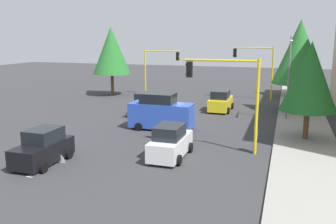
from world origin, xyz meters
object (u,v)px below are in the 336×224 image
at_px(traffic_signal_near_left, 227,86).
at_px(car_black, 43,148).
at_px(pedestrian_crossing, 255,138).
at_px(car_white, 170,143).
at_px(tree_roadside_far, 292,57).
at_px(traffic_signal_far_left, 256,62).
at_px(car_green, 146,105).
at_px(car_yellow, 221,101).
at_px(tree_opposite_side, 111,51).
at_px(tree_roadside_mid, 299,52).
at_px(traffic_signal_far_right, 159,63).
at_px(tree_roadside_near, 310,77).
at_px(street_lamp_curbside, 289,70).
at_px(delivery_van_blue, 161,113).

xyz_separation_m(traffic_signal_near_left, car_black, (5.40, -9.27, -3.15)).
bearing_deg(car_black, pedestrian_crossing, 117.15).
relative_size(traffic_signal_near_left, pedestrian_crossing, 3.37).
bearing_deg(car_white, tree_roadside_far, 165.71).
xyz_separation_m(traffic_signal_far_left, pedestrian_crossing, (19.74, 1.74, -3.27)).
bearing_deg(traffic_signal_near_left, car_green, -135.19).
bearing_deg(car_yellow, tree_opposite_side, -111.07).
distance_m(car_green, pedestrian_crossing, 13.51).
bearing_deg(traffic_signal_near_left, tree_roadside_mid, 162.94).
height_order(traffic_signal_far_right, car_black, traffic_signal_far_right).
bearing_deg(pedestrian_crossing, traffic_signal_far_left, -174.97).
bearing_deg(traffic_signal_far_left, tree_roadside_near, 16.58).
relative_size(traffic_signal_far_right, car_black, 1.42).
xyz_separation_m(traffic_signal_near_left, street_lamp_curbside, (-9.61, 3.50, 0.30)).
bearing_deg(traffic_signal_far_right, tree_roadside_far, 104.78).
height_order(traffic_signal_far_left, car_white, traffic_signal_far_left).
distance_m(tree_roadside_near, delivery_van_blue, 10.86).
relative_size(traffic_signal_far_right, tree_roadside_near, 0.81).
height_order(traffic_signal_far_left, tree_opposite_side, tree_opposite_side).
xyz_separation_m(traffic_signal_far_right, tree_roadside_mid, (6.00, 15.66, 1.74)).
xyz_separation_m(car_green, pedestrian_crossing, (8.52, 10.49, 0.01)).
bearing_deg(delivery_van_blue, traffic_signal_far_left, 160.59).
bearing_deg(tree_opposite_side, car_green, 40.89).
bearing_deg(car_yellow, traffic_signal_near_left, 11.42).
height_order(car_green, car_black, same).
xyz_separation_m(delivery_van_blue, car_black, (9.40, -3.66, -0.39)).
distance_m(tree_roadside_near, car_yellow, 11.78).
height_order(tree_opposite_side, tree_roadside_far, tree_opposite_side).
distance_m(tree_roadside_mid, car_yellow, 8.42).
bearing_deg(tree_roadside_far, pedestrian_crossing, -4.87).
bearing_deg(delivery_van_blue, street_lamp_curbside, 121.65).
bearing_deg(pedestrian_crossing, car_white, -62.33).
distance_m(traffic_signal_far_left, car_yellow, 8.54).
height_order(street_lamp_curbside, car_black, street_lamp_curbside).
height_order(traffic_signal_near_left, tree_roadside_mid, tree_roadside_mid).
relative_size(tree_roadside_far, tree_roadside_near, 1.04).
height_order(tree_roadside_mid, car_green, tree_roadside_mid).
bearing_deg(traffic_signal_near_left, delivery_van_blue, -125.50).
relative_size(traffic_signal_near_left, tree_roadside_near, 0.85).
distance_m(traffic_signal_far_right, pedestrian_crossing, 23.90).
xyz_separation_m(tree_opposite_side, delivery_van_blue, (14.00, 11.10, -4.08)).
relative_size(traffic_signal_near_left, traffic_signal_far_right, 1.05).
relative_size(car_white, car_black, 1.05).
relative_size(traffic_signal_far_right, tree_roadside_far, 0.78).
xyz_separation_m(delivery_van_blue, pedestrian_crossing, (3.74, 7.38, -0.37)).
bearing_deg(traffic_signal_far_right, car_black, 4.72).
bearing_deg(car_white, tree_roadside_near, 128.86).
bearing_deg(tree_roadside_mid, car_yellow, -77.95).
distance_m(traffic_signal_far_right, car_green, 11.91).
bearing_deg(car_white, traffic_signal_near_left, 127.16).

